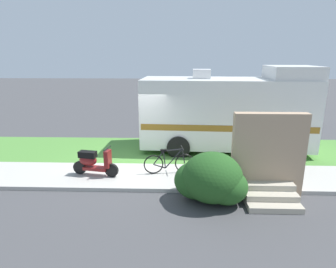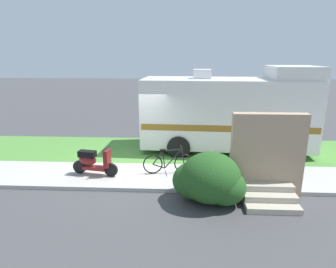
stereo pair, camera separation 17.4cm
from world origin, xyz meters
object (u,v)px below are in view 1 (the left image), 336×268
object	(u,v)px
bicycle	(169,163)
pickup_truck_far	(254,100)
motorhome_rv	(228,112)
scooter	(93,162)
bottle_green	(222,171)
pickup_truck_near	(228,109)

from	to	relation	value
bicycle	pickup_truck_far	distance (m)	11.75
motorhome_rv	bicycle	world-z (taller)	motorhome_rv
motorhome_rv	scooter	world-z (taller)	motorhome_rv
bicycle	bottle_green	xyz separation A→B (m)	(1.74, -0.05, -0.24)
scooter	pickup_truck_near	bearing A→B (deg)	53.43
scooter	bottle_green	world-z (taller)	scooter
scooter	pickup_truck_far	xyz separation A→B (m)	(7.82, 10.68, 0.42)
motorhome_rv	pickup_truck_near	distance (m)	4.62
pickup_truck_far	bottle_green	distance (m)	11.12
motorhome_rv	bottle_green	distance (m)	3.20
pickup_truck_near	bicycle	bearing A→B (deg)	-113.32
motorhome_rv	scooter	xyz separation A→B (m)	(-4.76, -3.01, -1.09)
bicycle	scooter	bearing A→B (deg)	-174.12
motorhome_rv	pickup_truck_far	xyz separation A→B (m)	(3.06, 7.67, -0.67)
motorhome_rv	bicycle	xyz separation A→B (m)	(-2.33, -2.76, -1.18)
pickup_truck_far	bottle_green	size ratio (longest dim) A/B	18.80
bottle_green	motorhome_rv	bearing A→B (deg)	78.26
scooter	pickup_truck_near	xyz separation A→B (m)	(5.56, 7.50, 0.38)
scooter	bicycle	xyz separation A→B (m)	(2.44, 0.25, -0.09)
pickup_truck_near	pickup_truck_far	world-z (taller)	pickup_truck_far
motorhome_rv	bottle_green	xyz separation A→B (m)	(-0.58, -2.80, -1.42)
motorhome_rv	scooter	size ratio (longest dim) A/B	4.44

